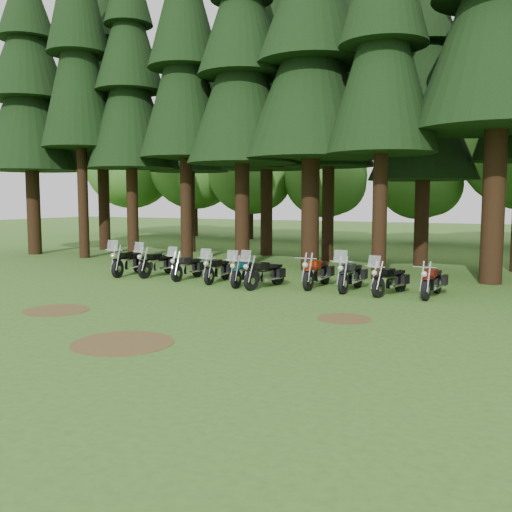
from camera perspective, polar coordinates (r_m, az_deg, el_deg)
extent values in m
plane|color=#325B20|center=(16.43, -6.91, -5.11)|extent=(120.00, 120.00, 0.00)
cylinder|color=#301D10|center=(33.88, -21.37, 4.84)|extent=(0.73, 0.73, 5.51)
cone|color=black|center=(34.24, -21.71, 13.71)|extent=(5.49, 5.49, 6.89)
cone|color=black|center=(34.85, -21.92, 19.00)|extent=(4.39, 4.39, 5.82)
cylinder|color=#301D10|center=(30.87, -16.93, 6.10)|extent=(0.52, 0.52, 6.77)
cone|color=black|center=(31.60, -17.29, 17.95)|extent=(3.92, 3.92, 8.47)
cylinder|color=#301D10|center=(29.85, -12.26, 5.04)|extent=(0.58, 0.58, 5.53)
cone|color=black|center=(30.26, -12.48, 15.12)|extent=(4.32, 4.32, 6.91)
cone|color=black|center=(30.96, -12.62, 21.09)|extent=(3.46, 3.46, 5.83)
cylinder|color=#301D10|center=(27.53, -6.99, 5.56)|extent=(0.58, 0.58, 5.99)
cone|color=black|center=(28.10, -7.14, 17.34)|extent=(4.32, 4.32, 7.49)
cylinder|color=#301D10|center=(25.87, -1.39, 5.11)|extent=(0.66, 0.66, 5.57)
cone|color=black|center=(26.35, -1.42, 16.79)|extent=(4.95, 4.95, 6.96)
cone|color=black|center=(27.16, -1.44, 23.61)|extent=(3.96, 3.96, 5.87)
cylinder|color=#301D10|center=(24.54, 5.45, 5.20)|extent=(0.77, 0.77, 5.70)
cone|color=black|center=(25.08, 5.58, 17.77)|extent=(5.81, 5.81, 7.12)
cylinder|color=#301D10|center=(22.15, 12.28, 5.05)|extent=(0.55, 0.55, 5.71)
cone|color=black|center=(22.76, 12.60, 18.95)|extent=(4.15, 4.15, 7.14)
cylinder|color=#301D10|center=(22.26, 22.69, 5.90)|extent=(0.80, 0.80, 6.62)
cone|color=black|center=(23.20, 23.35, 21.75)|extent=(5.98, 5.98, 8.27)
cylinder|color=#301D10|center=(35.63, -14.96, 5.36)|extent=(0.67, 0.67, 5.87)
cone|color=black|center=(36.05, -15.21, 14.32)|extent=(5.00, 5.00, 7.33)
cone|color=black|center=(36.73, -15.36, 19.67)|extent=(4.00, 4.00, 6.19)
cylinder|color=#301D10|center=(33.21, -6.64, 5.20)|extent=(0.60, 0.60, 5.53)
cone|color=black|center=(33.57, -6.75, 14.28)|extent=(4.52, 4.52, 6.91)
cone|color=black|center=(34.21, -6.82, 19.69)|extent=(3.62, 3.62, 5.83)
cone|color=black|center=(34.92, -6.87, 23.82)|extent=(2.53, 2.53, 4.61)
cylinder|color=#301D10|center=(30.86, 1.05, 5.22)|extent=(0.65, 0.65, 5.55)
cone|color=black|center=(31.26, 1.07, 15.02)|extent=(4.85, 4.85, 6.94)
cone|color=black|center=(31.95, 1.08, 20.84)|extent=(3.88, 3.88, 5.86)
cylinder|color=#301D10|center=(27.97, 7.21, 5.08)|extent=(0.58, 0.58, 5.52)
cone|color=black|center=(28.40, 7.35, 15.81)|extent=(4.35, 4.35, 6.90)
cone|color=black|center=(29.15, 7.44, 22.13)|extent=(3.48, 3.48, 5.83)
cylinder|color=#301D10|center=(27.14, 16.24, 4.00)|extent=(0.66, 0.66, 4.70)
cone|color=black|center=(27.39, 16.52, 13.45)|extent=(4.94, 4.94, 5.87)
cone|color=black|center=(27.90, 16.69, 19.09)|extent=(3.95, 3.95, 4.96)
cylinder|color=#301D10|center=(50.03, -12.29, 4.05)|extent=(0.36, 0.36, 3.33)
sphere|color=#386928|center=(50.10, -12.40, 9.13)|extent=(7.78, 7.78, 7.78)
sphere|color=#386928|center=(48.54, -11.81, 8.34)|extent=(5.55, 5.55, 5.55)
cylinder|color=#301D10|center=(46.86, -6.06, 4.01)|extent=(0.36, 0.36, 3.29)
sphere|color=#386928|center=(46.93, -6.12, 9.38)|extent=(7.69, 7.69, 7.69)
sphere|color=#386928|center=(45.44, -5.30, 8.54)|extent=(5.49, 5.49, 5.49)
cylinder|color=#301D10|center=(43.19, -0.51, 3.57)|extent=(0.36, 0.36, 2.80)
sphere|color=#386928|center=(43.20, -0.51, 8.52)|extent=(6.53, 6.53, 6.53)
sphere|color=#386928|center=(42.01, 0.39, 7.70)|extent=(4.67, 4.67, 4.67)
cylinder|color=#301D10|center=(41.21, 6.85, 3.24)|extent=(0.36, 0.36, 2.55)
sphere|color=#386928|center=(41.20, 6.91, 7.97)|extent=(5.95, 5.95, 5.95)
sphere|color=#386928|center=(40.21, 7.95, 7.16)|extent=(4.25, 4.25, 4.25)
cylinder|color=#301D10|center=(40.70, 15.81, 2.98)|extent=(0.36, 0.36, 2.47)
sphere|color=#386928|center=(40.68, 15.94, 7.61)|extent=(5.76, 5.76, 5.76)
sphere|color=#386928|center=(39.84, 17.15, 6.79)|extent=(4.12, 4.12, 4.12)
cylinder|color=#4C3D1E|center=(16.82, -19.34, -5.13)|extent=(1.80, 1.80, 0.01)
cylinder|color=#4C3D1E|center=(14.95, 8.82, -6.21)|extent=(1.40, 1.40, 0.01)
cylinder|color=#4C3D1E|center=(12.71, -13.18, -8.44)|extent=(2.20, 2.20, 0.01)
cylinder|color=black|center=(22.86, -13.67, -1.26)|extent=(0.26, 0.71, 0.70)
cylinder|color=black|center=(24.27, -11.68, -0.81)|extent=(0.26, 0.71, 0.70)
cube|color=silver|center=(23.60, -12.59, -0.79)|extent=(0.41, 0.78, 0.36)
cube|color=black|center=(23.35, -12.90, 0.08)|extent=(0.40, 0.62, 0.25)
cube|color=black|center=(23.77, -12.31, 0.09)|extent=(0.40, 0.62, 0.13)
cube|color=silver|center=(22.50, -14.15, 1.02)|extent=(0.46, 0.20, 0.42)
cylinder|color=black|center=(22.44, -11.08, -1.37)|extent=(0.17, 0.68, 0.67)
cylinder|color=black|center=(23.65, -8.61, -0.96)|extent=(0.17, 0.68, 0.67)
cube|color=silver|center=(23.07, -9.73, -0.92)|extent=(0.32, 0.72, 0.34)
cube|color=black|center=(22.85, -10.12, -0.07)|extent=(0.33, 0.57, 0.24)
cube|color=black|center=(23.21, -9.39, -0.07)|extent=(0.33, 0.57, 0.12)
cube|color=silver|center=(22.12, -11.63, 0.87)|extent=(0.43, 0.15, 0.40)
cylinder|color=black|center=(21.36, -7.92, -1.74)|extent=(0.15, 0.63, 0.62)
cylinder|color=black|center=(22.58, -5.89, -1.31)|extent=(0.15, 0.63, 0.62)
cube|color=silver|center=(21.99, -6.81, -1.29)|extent=(0.28, 0.67, 0.32)
cube|color=black|center=(21.77, -7.13, -0.46)|extent=(0.29, 0.52, 0.23)
cube|color=black|center=(22.14, -6.53, -0.45)|extent=(0.29, 0.52, 0.11)
cube|color=silver|center=(21.03, -8.38, 0.43)|extent=(0.40, 0.13, 0.37)
cylinder|color=black|center=(20.46, -4.70, -2.04)|extent=(0.20, 0.63, 0.62)
cylinder|color=black|center=(21.78, -3.08, -1.55)|extent=(0.20, 0.63, 0.62)
cube|color=silver|center=(21.15, -3.82, -1.54)|extent=(0.33, 0.68, 0.32)
cube|color=black|center=(20.91, -4.07, -0.69)|extent=(0.34, 0.55, 0.23)
cube|color=black|center=(21.31, -3.59, -0.67)|extent=(0.34, 0.55, 0.11)
cube|color=silver|center=(20.11, -5.06, 0.22)|extent=(0.41, 0.16, 0.37)
cylinder|color=black|center=(19.61, -2.00, -2.36)|extent=(0.17, 0.63, 0.63)
cylinder|color=black|center=(20.94, -0.26, -1.83)|extent=(0.17, 0.63, 0.63)
cube|color=silver|center=(20.30, -1.05, -1.83)|extent=(0.30, 0.68, 0.32)
cube|color=navy|center=(20.06, -1.31, -0.93)|extent=(0.31, 0.54, 0.23)
cube|color=black|center=(20.46, -0.79, -0.91)|extent=(0.31, 0.54, 0.11)
cube|color=silver|center=(19.25, -2.38, 0.03)|extent=(0.41, 0.14, 0.38)
cylinder|color=black|center=(19.20, -0.49, -2.50)|extent=(0.26, 0.66, 0.65)
cylinder|color=black|center=(20.39, 2.18, -2.02)|extent=(0.26, 0.66, 0.65)
cube|color=silver|center=(19.81, 0.98, -1.99)|extent=(0.41, 0.73, 0.33)
cube|color=black|center=(19.59, 0.58, -1.04)|extent=(0.40, 0.59, 0.23)
cube|color=black|center=(19.95, 1.37, -1.03)|extent=(0.40, 0.59, 0.12)
cube|color=silver|center=(18.86, -1.05, 0.01)|extent=(0.43, 0.20, 0.39)
cylinder|color=black|center=(19.21, 5.25, -2.44)|extent=(0.15, 0.70, 0.70)
cylinder|color=black|center=(20.73, 6.90, -1.85)|extent=(0.15, 0.70, 0.70)
cube|color=silver|center=(20.01, 6.16, -1.84)|extent=(0.30, 0.74, 0.36)
cube|color=#A1280D|center=(19.73, 5.93, -0.83)|extent=(0.32, 0.58, 0.25)
cube|color=black|center=(20.19, 6.42, -0.80)|extent=(0.32, 0.58, 0.13)
cylinder|color=black|center=(18.67, 8.71, -2.76)|extent=(0.15, 0.68, 0.68)
cylinder|color=black|center=(20.17, 10.16, -2.14)|extent=(0.15, 0.68, 0.68)
cube|color=silver|center=(19.45, 9.51, -2.15)|extent=(0.30, 0.72, 0.35)
cube|color=black|center=(19.18, 9.32, -1.14)|extent=(0.32, 0.57, 0.25)
cube|color=black|center=(19.64, 9.74, -1.11)|extent=(0.32, 0.57, 0.12)
cube|color=silver|center=(18.26, 8.45, -0.04)|extent=(0.43, 0.13, 0.41)
cylinder|color=black|center=(18.21, 12.13, -3.12)|extent=(0.29, 0.64, 0.63)
cylinder|color=black|center=(19.50, 14.24, -2.58)|extent=(0.29, 0.64, 0.63)
cube|color=silver|center=(18.88, 13.30, -2.57)|extent=(0.43, 0.71, 0.32)
cube|color=black|center=(18.64, 13.00, -1.60)|extent=(0.41, 0.58, 0.23)
cube|color=black|center=(19.03, 13.63, -1.58)|extent=(0.41, 0.58, 0.11)
cube|color=silver|center=(17.85, 11.74, -0.54)|extent=(0.42, 0.22, 0.38)
cylinder|color=black|center=(18.03, 16.62, -3.27)|extent=(0.18, 0.67, 0.66)
cylinder|color=black|center=(19.52, 17.70, -2.62)|extent=(0.18, 0.67, 0.66)
cube|color=silver|center=(18.81, 17.23, -2.64)|extent=(0.32, 0.71, 0.34)
cube|color=maroon|center=(18.54, 17.10, -1.64)|extent=(0.33, 0.57, 0.24)
cube|color=black|center=(18.99, 17.41, -1.60)|extent=(0.33, 0.57, 0.12)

